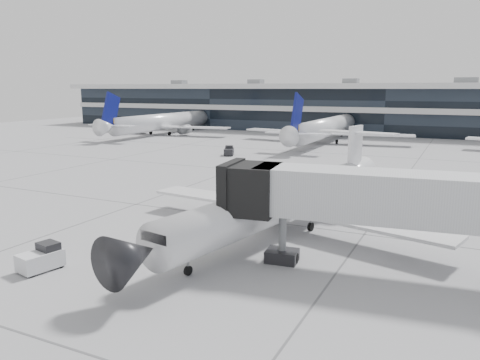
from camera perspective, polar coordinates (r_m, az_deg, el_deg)
The scene contains 10 objects.
ground at distance 37.33m, azimuth -0.37°, elevation -4.61°, with size 220.00×220.00×0.00m, color gray.
terminal at distance 115.45m, azimuth 18.07°, elevation 8.04°, with size 170.00×22.00×10.00m, color black.
bg_jet_left at distance 106.85m, azimuth -9.10°, elevation 5.55°, with size 32.00×40.00×9.60m, color white, non-canonical shape.
bg_jet_center at distance 91.01m, azimuth 10.48°, elevation 4.56°, with size 32.00×40.00×9.60m, color white, non-canonical shape.
regional_jet at distance 33.48m, azimuth 5.59°, elevation -2.38°, with size 23.61×29.43×6.83m.
jet_bridge at distance 26.35m, azimuth 19.61°, elevation -2.23°, with size 18.52×5.62×5.94m.
ramp_worker at distance 29.22m, azimuth -6.95°, elevation -7.32°, with size 0.67×0.44×1.83m, color #DCFA1A.
baggage_tug at distance 29.06m, azimuth -23.03°, elevation -8.78°, with size 1.84×2.58×1.49m.
traffic_cone at distance 47.16m, azimuth 0.83°, elevation -0.94°, with size 0.49×0.49×0.56m.
far_tug at distance 71.76m, azimuth -1.35°, elevation 3.54°, with size 2.11×2.64×1.47m.
Camera 1 is at (15.85, -32.24, 10.12)m, focal length 35.00 mm.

